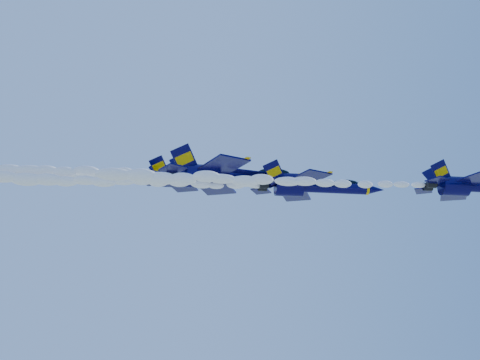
{
  "coord_description": "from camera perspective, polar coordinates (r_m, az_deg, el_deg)",
  "views": [
    {
      "loc": [
        -17.28,
        -80.03,
        125.95
      ],
      "look_at": [
        -6.16,
        1.15,
        152.56
      ],
      "focal_mm": 50.0,
      "sensor_mm": 36.0,
      "label": 1
    }
  ],
  "objects": [
    {
      "name": "jet_fourth",
      "position": [
        98.42,
        -3.88,
        0.09
      ],
      "size": [
        16.42,
        13.47,
        6.1
      ],
      "color": "#060337"
    },
    {
      "name": "smoke_trail_jet_second",
      "position": [
        83.67,
        -11.04,
        -0.1
      ],
      "size": [
        37.38,
        1.84,
        1.66
      ],
      "primitive_type": "ellipsoid",
      "color": "white"
    },
    {
      "name": "smoke_trail_jet_fourth",
      "position": [
        100.05,
        -18.73,
        0.49
      ],
      "size": [
        37.38,
        1.83,
        1.65
      ],
      "primitive_type": "ellipsoid",
      "color": "white"
    },
    {
      "name": "jet_second",
      "position": [
        86.1,
        6.33,
        -0.57
      ],
      "size": [
        16.54,
        13.57,
        6.15
      ],
      "color": "#060337"
    },
    {
      "name": "jet_third",
      "position": [
        85.54,
        -0.49,
        0.28
      ],
      "size": [
        20.05,
        16.45,
        7.45
      ],
      "color": "#060337"
    },
    {
      "name": "jet_lead",
      "position": [
        84.29,
        19.67,
        -0.52
      ],
      "size": [
        15.22,
        12.49,
        5.66
      ],
      "color": "#060337"
    },
    {
      "name": "smoke_trail_jet_lead",
      "position": [
        76.07,
        2.56,
        -0.05
      ],
      "size": [
        37.38,
        1.7,
        1.53
      ],
      "primitive_type": "ellipsoid",
      "color": "white"
    },
    {
      "name": "smoke_trail_jet_third",
      "position": [
        86.46,
        -18.71,
        0.76
      ],
      "size": [
        37.38,
        2.23,
        2.01
      ],
      "primitive_type": "ellipsoid",
      "color": "white"
    }
  ]
}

